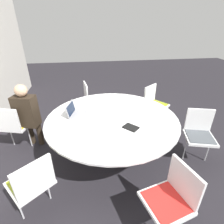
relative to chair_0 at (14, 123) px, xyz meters
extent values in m
plane|color=black|center=(-0.39, -1.67, -0.53)|extent=(16.00, 16.00, 0.00)
cylinder|color=#333333|center=(-0.39, -1.67, -0.52)|extent=(0.76, 0.76, 0.02)
cylinder|color=#333333|center=(-0.39, -1.67, -0.17)|extent=(0.16, 0.16, 0.68)
cylinder|color=white|center=(-0.39, -1.67, 0.19)|extent=(2.12, 2.12, 0.03)
cube|color=white|center=(0.07, -0.02, -0.07)|extent=(0.52, 0.54, 0.04)
cube|color=gold|center=(0.07, -0.02, -0.05)|extent=(0.46, 0.47, 0.01)
cube|color=white|center=(-0.12, 0.03, 0.15)|extent=(0.14, 0.41, 0.40)
cylinder|color=silver|center=(0.11, 0.16, -0.31)|extent=(0.02, 0.02, 0.44)
cylinder|color=silver|center=(0.02, -0.19, -0.31)|extent=(0.02, 0.02, 0.44)
cube|color=white|center=(-1.29, -0.58, -0.07)|extent=(0.60, 0.61, 0.04)
cube|color=olive|center=(-1.29, -0.58, -0.05)|extent=(0.53, 0.53, 0.01)
cube|color=white|center=(-1.44, -0.71, 0.15)|extent=(0.29, 0.34, 0.40)
cylinder|color=silver|center=(-1.41, -0.44, -0.31)|extent=(0.02, 0.02, 0.44)
cylinder|color=silver|center=(-1.18, -0.72, -0.31)|extent=(0.02, 0.02, 0.44)
cube|color=white|center=(-1.76, -2.02, -0.07)|extent=(0.53, 0.52, 0.04)
cube|color=red|center=(-1.76, -2.02, -0.05)|extent=(0.47, 0.45, 0.01)
cube|color=white|center=(-1.71, -2.21, 0.15)|extent=(0.41, 0.13, 0.40)
cylinder|color=silver|center=(-1.58, -1.98, -0.31)|extent=(0.02, 0.02, 0.44)
cube|color=white|center=(-0.77, -3.03, -0.07)|extent=(0.52, 0.54, 0.04)
cube|color=#4C5156|center=(-0.77, -3.03, -0.05)|extent=(0.46, 0.47, 0.01)
cube|color=white|center=(-0.58, -3.08, 0.15)|extent=(0.14, 0.41, 0.40)
cylinder|color=silver|center=(-0.82, -3.21, -0.31)|extent=(0.02, 0.02, 0.44)
cylinder|color=silver|center=(-0.72, -2.86, -0.31)|extent=(0.02, 0.02, 0.44)
cube|color=white|center=(0.47, -2.79, -0.07)|extent=(0.60, 0.60, 0.04)
cube|color=olive|center=(0.47, -2.79, -0.05)|extent=(0.53, 0.53, 0.01)
cube|color=white|center=(0.63, -2.67, 0.15)|extent=(0.28, 0.35, 0.40)
cylinder|color=silver|center=(0.58, -2.93, -0.31)|extent=(0.02, 0.02, 0.44)
cylinder|color=silver|center=(0.36, -2.65, -0.31)|extent=(0.02, 0.02, 0.44)
cube|color=white|center=(1.01, -1.46, -0.07)|extent=(0.50, 0.48, 0.04)
cube|color=olive|center=(1.01, -1.46, -0.05)|extent=(0.44, 0.42, 0.01)
cube|color=white|center=(0.98, -1.27, 0.15)|extent=(0.42, 0.09, 0.40)
cylinder|color=silver|center=(1.19, -1.43, -0.31)|extent=(0.02, 0.02, 0.44)
cylinder|color=silver|center=(0.83, -1.49, -0.31)|extent=(0.02, 0.02, 0.44)
cylinder|color=#2D2319|center=(0.12, -0.19, -0.29)|extent=(0.10, 0.10, 0.48)
cylinder|color=#2D2319|center=(0.07, -0.36, -0.29)|extent=(0.10, 0.10, 0.48)
cube|color=#2D2319|center=(0.00, -0.25, 0.22)|extent=(0.31, 0.41, 0.55)
sphere|color=tan|center=(0.00, -0.25, 0.60)|extent=(0.20, 0.20, 0.20)
cube|color=#99999E|center=(-0.24, -1.12, 0.21)|extent=(0.37, 0.31, 0.02)
cube|color=#99999E|center=(-0.21, -1.02, 0.32)|extent=(0.33, 0.14, 0.20)
cube|color=black|center=(-0.21, -1.02, 0.32)|extent=(0.29, 0.12, 0.17)
cube|color=black|center=(-0.74, -1.90, 0.21)|extent=(0.26, 0.25, 0.02)
camera|label=1|loc=(-2.82, -1.31, 1.59)|focal=28.00mm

